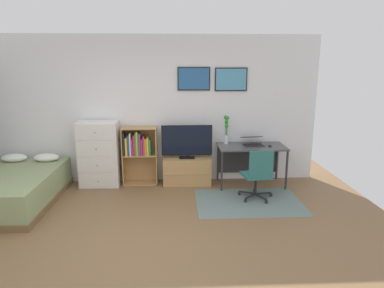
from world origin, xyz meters
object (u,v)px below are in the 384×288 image
object	(u,v)px
television	(187,142)
bamboo_vase	(226,130)
desk	(250,152)
computer_mouse	(270,146)
tv_stand	(187,171)
dresser	(99,154)
office_chair	(258,173)
bed	(13,188)
bookshelf	(139,150)
laptop	(253,141)

from	to	relation	value
television	bamboo_vase	size ratio (longest dim) A/B	1.73
desk	computer_mouse	xyz separation A→B (m)	(0.32, -0.14, 0.15)
desk	tv_stand	bearing A→B (deg)	178.12
dresser	office_chair	world-z (taller)	dresser
bed	television	world-z (taller)	television
dresser	bookshelf	bearing A→B (deg)	4.74
tv_stand	desk	xyz separation A→B (m)	(1.17, -0.04, 0.36)
television	bed	bearing A→B (deg)	-164.51
desk	bamboo_vase	xyz separation A→B (m)	(-0.44, 0.11, 0.39)
dresser	office_chair	xyz separation A→B (m)	(2.72, -0.83, -0.14)
dresser	office_chair	size ratio (longest dim) A/B	1.38
television	bamboo_vase	world-z (taller)	bamboo_vase
office_chair	bamboo_vase	xyz separation A→B (m)	(-0.40, 0.91, 0.54)
laptop	dresser	bearing A→B (deg)	174.94
bed	office_chair	world-z (taller)	office_chair
dresser	computer_mouse	bearing A→B (deg)	-3.13
laptop	bamboo_vase	size ratio (longest dim) A/B	0.79
television	desk	bearing A→B (deg)	-0.79
bamboo_vase	television	bearing A→B (deg)	-172.86
bed	computer_mouse	bearing A→B (deg)	8.76
computer_mouse	office_chair	bearing A→B (deg)	-118.36
computer_mouse	bamboo_vase	world-z (taller)	bamboo_vase
computer_mouse	bamboo_vase	size ratio (longest dim) A/B	0.20
dresser	bamboo_vase	size ratio (longest dim) A/B	2.24
bookshelf	television	bearing A→B (deg)	-4.25
desk	laptop	size ratio (longest dim) A/B	2.85
bed	bamboo_vase	size ratio (longest dim) A/B	3.78
office_chair	bed	bearing A→B (deg)	171.96
bookshelf	bamboo_vase	size ratio (longest dim) A/B	2.00
bed	television	size ratio (longest dim) A/B	2.19
dresser	bookshelf	xyz separation A→B (m)	(0.70, 0.06, 0.05)
bookshelf	laptop	distance (m)	2.09
desk	office_chair	size ratio (longest dim) A/B	1.40
dresser	bookshelf	world-z (taller)	dresser
bed	desk	distance (m)	4.06
laptop	office_chair	bearing A→B (deg)	-99.66
laptop	bamboo_vase	distance (m)	0.52
dresser	desk	xyz separation A→B (m)	(2.76, -0.02, 0.02)
bed	computer_mouse	xyz separation A→B (m)	(4.28, 0.61, 0.50)
bookshelf	tv_stand	world-z (taller)	bookshelf
dresser	bed	bearing A→B (deg)	-147.12
desk	laptop	distance (m)	0.20
laptop	bamboo_vase	xyz separation A→B (m)	(-0.47, 0.11, 0.20)
tv_stand	laptop	world-z (taller)	laptop
bamboo_vase	bookshelf	bearing A→B (deg)	-179.08
television	computer_mouse	size ratio (longest dim) A/B	8.82
bed	tv_stand	distance (m)	2.91
desk	laptop	bearing A→B (deg)	2.43
bookshelf	laptop	xyz separation A→B (m)	(2.08, -0.08, 0.16)
computer_mouse	laptop	bearing A→B (deg)	152.81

